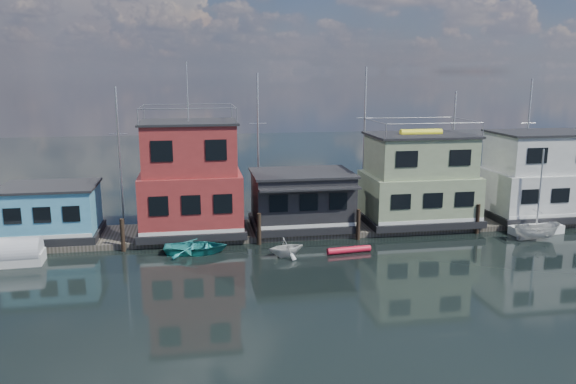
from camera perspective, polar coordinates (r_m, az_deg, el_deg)
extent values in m
plane|color=black|center=(30.87, 6.60, -10.01)|extent=(160.00, 160.00, 0.00)
cube|color=#595147|center=(41.84, 2.07, -3.68)|extent=(48.00, 5.00, 0.40)
cube|color=black|center=(42.09, -22.76, -3.91)|extent=(6.40, 4.90, 0.50)
cube|color=#50A0C6|center=(41.67, -22.95, -1.59)|extent=(6.00, 4.50, 3.00)
cube|color=black|center=(41.35, -23.13, 0.53)|extent=(6.30, 4.80, 0.16)
cube|color=black|center=(40.92, -9.69, -3.56)|extent=(7.40, 5.90, 0.50)
cube|color=maroon|center=(40.40, -9.80, -0.66)|extent=(7.00, 5.50, 3.74)
cube|color=maroon|center=(39.77, -9.98, 4.40)|extent=(6.30, 4.95, 3.46)
cube|color=black|center=(39.58, -10.08, 7.00)|extent=(6.65, 5.23, 0.16)
cylinder|color=silver|center=(39.45, -10.19, 10.01)|extent=(0.08, 0.08, 4.00)
cube|color=black|center=(41.63, 1.40, -3.11)|extent=(7.40, 5.40, 0.50)
cube|color=black|center=(41.16, 1.41, -0.49)|extent=(7.00, 5.00, 3.40)
cube|color=black|center=(40.80, 1.43, 1.95)|extent=(7.30, 5.30, 0.16)
cube|color=black|center=(38.22, 2.22, 0.34)|extent=(7.00, 1.20, 0.12)
cube|color=black|center=(44.17, 12.95, -2.53)|extent=(8.40, 5.90, 0.50)
cube|color=gray|center=(43.76, 13.06, -0.23)|extent=(8.00, 5.50, 3.12)
cube|color=gray|center=(43.23, 13.25, 3.65)|extent=(7.20, 4.95, 2.88)
cube|color=black|center=(43.05, 13.35, 5.65)|extent=(7.60, 5.23, 0.16)
cylinder|color=yellow|center=(43.03, 13.36, 5.88)|extent=(3.20, 0.56, 0.56)
cube|color=black|center=(48.83, 23.88, -1.88)|extent=(8.40, 5.90, 0.50)
cube|color=silver|center=(48.46, 24.06, 0.20)|extent=(8.00, 5.50, 3.12)
cube|color=silver|center=(47.98, 24.37, 3.71)|extent=(7.20, 4.95, 2.88)
cube|color=black|center=(47.81, 24.52, 5.51)|extent=(7.60, 5.23, 0.16)
cylinder|color=#2D2116|center=(38.41, -16.45, -4.24)|extent=(0.28, 0.28, 2.20)
cylinder|color=#2D2116|center=(38.33, -2.96, -3.78)|extent=(0.28, 0.28, 2.20)
cylinder|color=#2D2116|center=(39.70, 7.15, -3.29)|extent=(0.28, 0.28, 2.20)
cylinder|color=#2D2116|center=(43.10, 18.70, -2.62)|extent=(0.28, 0.28, 2.20)
cylinder|color=silver|center=(46.24, -16.74, 3.73)|extent=(0.16, 0.16, 10.50)
cylinder|color=silver|center=(46.05, -16.86, 5.67)|extent=(1.40, 0.06, 0.06)
cylinder|color=silver|center=(46.09, -3.05, 4.83)|extent=(0.16, 0.16, 11.50)
cylinder|color=silver|center=(45.90, -3.07, 6.97)|extent=(1.40, 0.06, 0.06)
cylinder|color=silver|center=(47.91, 7.75, 5.32)|extent=(0.16, 0.16, 12.00)
cylinder|color=silver|center=(47.73, 7.81, 7.46)|extent=(1.40, 0.06, 0.06)
cylinder|color=silver|center=(50.97, 16.37, 4.21)|extent=(0.16, 0.16, 10.00)
cylinder|color=silver|center=(50.79, 16.47, 5.88)|extent=(1.40, 0.06, 0.06)
cylinder|color=silver|center=(54.32, 23.09, 4.72)|extent=(0.16, 0.16, 11.00)
cylinder|color=silver|center=(54.16, 23.23, 6.45)|extent=(1.40, 0.06, 0.06)
cube|color=white|center=(44.89, 23.90, -3.50)|extent=(4.09, 1.82, 0.61)
cylinder|color=silver|center=(44.21, 24.24, 0.40)|extent=(0.12, 0.12, 5.61)
cube|color=silver|center=(44.56, 24.05, -1.81)|extent=(0.21, 1.22, 0.05)
imported|color=silver|center=(35.96, -0.22, -5.62)|extent=(2.83, 2.59, 1.26)
imported|color=beige|center=(43.07, 23.94, -3.68)|extent=(3.38, 1.53, 1.27)
cylinder|color=red|center=(36.97, 6.21, -5.87)|extent=(2.98, 0.73, 0.43)
cube|color=beige|center=(38.63, -26.78, -6.11)|extent=(4.49, 1.89, 0.73)
cylinder|color=#B1B1B6|center=(38.51, -26.84, -5.51)|extent=(4.28, 1.99, 1.78)
imported|color=teal|center=(37.15, -9.33, -5.53)|extent=(4.28, 3.20, 0.85)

